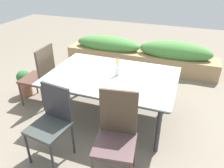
{
  "coord_description": "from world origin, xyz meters",
  "views": [
    {
      "loc": [
        0.92,
        -2.56,
        2.11
      ],
      "look_at": [
        -0.03,
        0.04,
        0.58
      ],
      "focal_mm": 35.69,
      "sensor_mm": 36.0,
      "label": 1
    }
  ],
  "objects_px": {
    "chair_end_left": "(41,74)",
    "flower_vase": "(117,68)",
    "dining_table": "(112,79)",
    "chair_near_right": "(116,133)",
    "potted_plant": "(24,82)",
    "chair_near_left": "(52,120)",
    "planter_box": "(140,54)"
  },
  "relations": [
    {
      "from": "chair_near_left",
      "to": "planter_box",
      "type": "xyz_separation_m",
      "value": [
        0.34,
        2.88,
        -0.22
      ]
    },
    {
      "from": "chair_near_right",
      "to": "flower_vase",
      "type": "height_order",
      "value": "chair_near_right"
    },
    {
      "from": "chair_end_left",
      "to": "chair_near_right",
      "type": "xyz_separation_m",
      "value": [
        1.6,
        -0.93,
        0.03
      ]
    },
    {
      "from": "chair_near_left",
      "to": "planter_box",
      "type": "height_order",
      "value": "chair_near_left"
    },
    {
      "from": "chair_near_left",
      "to": "planter_box",
      "type": "distance_m",
      "value": 2.91
    },
    {
      "from": "chair_near_left",
      "to": "potted_plant",
      "type": "height_order",
      "value": "chair_near_left"
    },
    {
      "from": "chair_near_left",
      "to": "potted_plant",
      "type": "xyz_separation_m",
      "value": [
        -1.28,
        1.03,
        -0.28
      ]
    },
    {
      "from": "chair_end_left",
      "to": "potted_plant",
      "type": "xyz_separation_m",
      "value": [
        -0.46,
        0.09,
        -0.29
      ]
    },
    {
      "from": "dining_table",
      "to": "potted_plant",
      "type": "distance_m",
      "value": 1.72
    },
    {
      "from": "chair_end_left",
      "to": "chair_near_left",
      "type": "bearing_deg",
      "value": -140.47
    },
    {
      "from": "dining_table",
      "to": "chair_end_left",
      "type": "distance_m",
      "value": 1.22
    },
    {
      "from": "chair_near_left",
      "to": "potted_plant",
      "type": "bearing_deg",
      "value": -31.0
    },
    {
      "from": "flower_vase",
      "to": "chair_end_left",
      "type": "bearing_deg",
      "value": -178.94
    },
    {
      "from": "flower_vase",
      "to": "potted_plant",
      "type": "relative_size",
      "value": 0.55
    },
    {
      "from": "potted_plant",
      "to": "planter_box",
      "type": "bearing_deg",
      "value": 48.75
    },
    {
      "from": "dining_table",
      "to": "planter_box",
      "type": "relative_size",
      "value": 0.53
    },
    {
      "from": "chair_near_left",
      "to": "flower_vase",
      "type": "bearing_deg",
      "value": -107.54
    },
    {
      "from": "planter_box",
      "to": "dining_table",
      "type": "bearing_deg",
      "value": -88.65
    },
    {
      "from": "dining_table",
      "to": "chair_end_left",
      "type": "relative_size",
      "value": 1.79
    },
    {
      "from": "chair_near_left",
      "to": "potted_plant",
      "type": "relative_size",
      "value": 1.95
    },
    {
      "from": "dining_table",
      "to": "chair_near_right",
      "type": "bearing_deg",
      "value": -67.44
    },
    {
      "from": "chair_near_left",
      "to": "flower_vase",
      "type": "distance_m",
      "value": 1.11
    },
    {
      "from": "potted_plant",
      "to": "chair_near_left",
      "type": "bearing_deg",
      "value": -38.83
    },
    {
      "from": "chair_near_left",
      "to": "potted_plant",
      "type": "distance_m",
      "value": 1.67
    },
    {
      "from": "dining_table",
      "to": "planter_box",
      "type": "height_order",
      "value": "dining_table"
    },
    {
      "from": "dining_table",
      "to": "planter_box",
      "type": "xyz_separation_m",
      "value": [
        -0.05,
        1.95,
        -0.35
      ]
    },
    {
      "from": "chair_end_left",
      "to": "chair_near_right",
      "type": "bearing_deg",
      "value": -121.91
    },
    {
      "from": "chair_end_left",
      "to": "planter_box",
      "type": "height_order",
      "value": "chair_end_left"
    },
    {
      "from": "dining_table",
      "to": "chair_near_left",
      "type": "relative_size",
      "value": 1.92
    },
    {
      "from": "chair_near_left",
      "to": "chair_near_right",
      "type": "bearing_deg",
      "value": -171.56
    },
    {
      "from": "planter_box",
      "to": "flower_vase",
      "type": "bearing_deg",
      "value": -86.57
    },
    {
      "from": "chair_end_left",
      "to": "flower_vase",
      "type": "relative_size",
      "value": 3.84
    }
  ]
}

